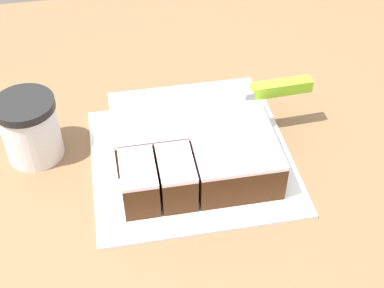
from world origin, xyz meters
name	(u,v)px	position (x,y,z in m)	size (l,w,h in m)	color
countertop	(161,280)	(0.00, 0.00, 0.44)	(1.40, 1.10, 0.88)	brown
cake_board	(192,161)	(0.06, -0.06, 0.88)	(0.33, 0.31, 0.01)	white
cake	(193,143)	(0.06, -0.06, 0.92)	(0.25, 0.23, 0.07)	#472814
knife	(256,92)	(0.18, 0.00, 0.97)	(0.33, 0.04, 0.02)	silver
coffee_cup	(30,128)	(-0.20, 0.01, 0.94)	(0.10, 0.10, 0.11)	white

